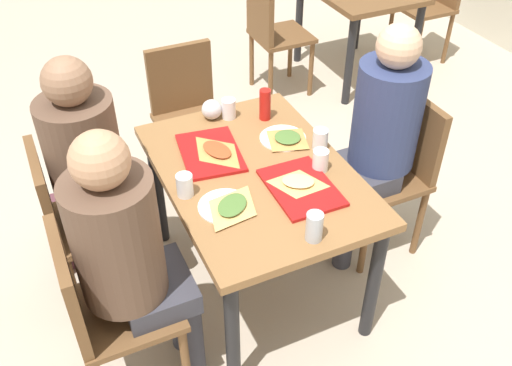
{
  "coord_description": "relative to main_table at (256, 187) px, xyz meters",
  "views": [
    {
      "loc": [
        1.81,
        -0.83,
        2.25
      ],
      "look_at": [
        0.0,
        0.0,
        0.65
      ],
      "focal_mm": 39.97,
      "sensor_mm": 36.0,
      "label": 1
    }
  ],
  "objects": [
    {
      "name": "tray_red_near",
      "position": [
        -0.2,
        -0.14,
        0.11
      ],
      "size": [
        0.39,
        0.31,
        0.02
      ],
      "primitive_type": "cube",
      "rotation": [
        0.0,
        0.0,
        -0.14
      ],
      "color": "#B21414",
      "rests_on": "main_table"
    },
    {
      "name": "condiment_bottle",
      "position": [
        -0.37,
        0.22,
        0.18
      ],
      "size": [
        0.06,
        0.06,
        0.16
      ],
      "primitive_type": "cylinder",
      "color": "red",
      "rests_on": "main_table"
    },
    {
      "name": "plastic_cup_d",
      "position": [
        0.11,
        0.26,
        0.15
      ],
      "size": [
        0.07,
        0.07,
        0.1
      ],
      "primitive_type": "cylinder",
      "color": "white",
      "rests_on": "main_table"
    },
    {
      "name": "ground_plane",
      "position": [
        0.0,
        0.0,
        -0.64
      ],
      "size": [
        10.0,
        10.0,
        0.02
      ],
      "primitive_type": "cube",
      "color": "#B7A893"
    },
    {
      "name": "paper_plate_near_edge",
      "position": [
        0.17,
        -0.22,
        0.1
      ],
      "size": [
        0.22,
        0.22,
        0.01
      ],
      "primitive_type": "cylinder",
      "color": "white",
      "rests_on": "main_table"
    },
    {
      "name": "plastic_cup_a",
      "position": [
        -0.03,
        0.34,
        0.15
      ],
      "size": [
        0.07,
        0.07,
        0.1
      ],
      "primitive_type": "cylinder",
      "color": "white",
      "rests_on": "main_table"
    },
    {
      "name": "chair_near_left",
      "position": [
        -0.28,
        -0.78,
        -0.11
      ],
      "size": [
        0.4,
        0.4,
        0.87
      ],
      "color": "brown",
      "rests_on": "ground_plane"
    },
    {
      "name": "chair_far_side",
      "position": [
        0.0,
        0.78,
        -0.11
      ],
      "size": [
        0.4,
        0.4,
        0.87
      ],
      "color": "brown",
      "rests_on": "ground_plane"
    },
    {
      "name": "foil_bundle",
      "position": [
        -0.48,
        -0.02,
        0.15
      ],
      "size": [
        0.1,
        0.1,
        0.1
      ],
      "primitive_type": "sphere",
      "color": "silver",
      "rests_on": "main_table"
    },
    {
      "name": "pizza_slice_c",
      "position": [
        -0.14,
        0.23,
        0.11
      ],
      "size": [
        0.24,
        0.24,
        0.02
      ],
      "color": "#C68C47",
      "rests_on": "paper_plate_center"
    },
    {
      "name": "person_in_red",
      "position": [
        -0.28,
        -0.64,
        0.13
      ],
      "size": [
        0.32,
        0.42,
        1.28
      ],
      "color": "#383842",
      "rests_on": "ground_plane"
    },
    {
      "name": "paper_plate_center",
      "position": [
        -0.17,
        0.22,
        0.1
      ],
      "size": [
        0.22,
        0.22,
        0.01
      ],
      "primitive_type": "cylinder",
      "color": "white",
      "rests_on": "main_table"
    },
    {
      "name": "tray_red_far",
      "position": [
        0.2,
        0.12,
        0.11
      ],
      "size": [
        0.37,
        0.27,
        0.02
      ],
      "primitive_type": "cube",
      "rotation": [
        0.0,
        0.0,
        -0.02
      ],
      "color": "#B21414",
      "rests_on": "main_table"
    },
    {
      "name": "plastic_cup_c",
      "position": [
        -0.45,
        0.06,
        0.15
      ],
      "size": [
        0.07,
        0.07,
        0.1
      ],
      "primitive_type": "cylinder",
      "color": "white",
      "rests_on": "main_table"
    },
    {
      "name": "chair_left_end",
      "position": [
        -0.95,
        0.0,
        -0.11
      ],
      "size": [
        0.4,
        0.4,
        0.87
      ],
      "color": "brown",
      "rests_on": "ground_plane"
    },
    {
      "name": "chair_near_right",
      "position": [
        0.28,
        -0.78,
        -0.11
      ],
      "size": [
        0.4,
        0.4,
        0.87
      ],
      "color": "brown",
      "rests_on": "ground_plane"
    },
    {
      "name": "person_far_side",
      "position": [
        -0.0,
        0.64,
        0.13
      ],
      "size": [
        0.32,
        0.42,
        1.28
      ],
      "color": "#383842",
      "rests_on": "ground_plane"
    },
    {
      "name": "person_in_brown_jacket",
      "position": [
        0.28,
        -0.64,
        0.13
      ],
      "size": [
        0.32,
        0.42,
        1.28
      ],
      "color": "#383842",
      "rests_on": "ground_plane"
    },
    {
      "name": "pizza_slice_b",
      "position": [
        0.18,
        0.11,
        0.12
      ],
      "size": [
        0.22,
        0.24,
        0.02
      ],
      "color": "#DBAD60",
      "rests_on": "tray_red_far"
    },
    {
      "name": "main_table",
      "position": [
        0.0,
        0.0,
        0.0
      ],
      "size": [
        1.13,
        0.79,
        0.72
      ],
      "color": "olive",
      "rests_on": "ground_plane"
    },
    {
      "name": "pizza_slice_a",
      "position": [
        -0.18,
        -0.11,
        0.12
      ],
      "size": [
        0.26,
        0.2,
        0.02
      ],
      "color": "#C68C47",
      "rests_on": "tray_red_near"
    },
    {
      "name": "plastic_cup_b",
      "position": [
        0.03,
        -0.34,
        0.15
      ],
      "size": [
        0.07,
        0.07,
        0.1
      ],
      "primitive_type": "cylinder",
      "color": "white",
      "rests_on": "main_table"
    },
    {
      "name": "handbag",
      "position": [
        -0.63,
        -0.8,
        -0.49
      ],
      "size": [
        0.34,
        0.2,
        0.28
      ],
      "primitive_type": "cube",
      "rotation": [
        0.0,
        0.0,
        -0.11
      ],
      "color": "#592D38",
      "rests_on": "ground_plane"
    },
    {
      "name": "pizza_slice_d",
      "position": [
        0.2,
        -0.2,
        0.11
      ],
      "size": [
        0.26,
        0.27,
        0.02
      ],
      "color": "#DBAD60",
      "rests_on": "paper_plate_near_edge"
    },
    {
      "name": "soda_can",
      "position": [
        0.48,
        0.02,
        0.16
      ],
      "size": [
        0.07,
        0.07,
        0.12
      ],
      "primitive_type": "cylinder",
      "color": "#B7BCC6",
      "rests_on": "main_table"
    },
    {
      "name": "background_table",
      "position": [
        -1.73,
        1.66,
        -0.02
      ],
      "size": [
        0.9,
        0.7,
        0.72
      ],
      "color": "brown",
      "rests_on": "ground_plane"
    },
    {
      "name": "background_chair_near",
      "position": [
        -1.73,
        0.93,
        -0.11
      ],
      "size": [
        0.4,
        0.4,
        0.87
      ],
      "color": "brown",
      "rests_on": "ground_plane"
    }
  ]
}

